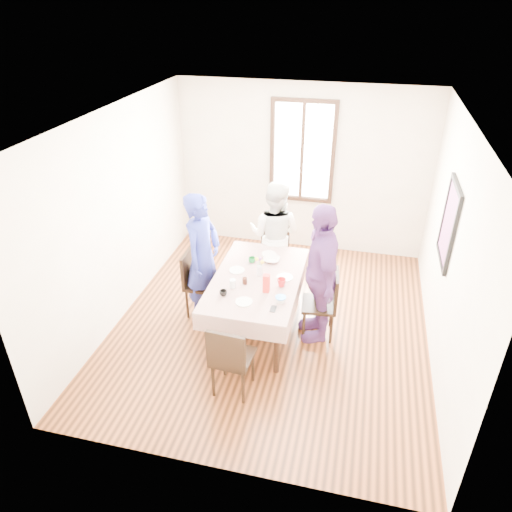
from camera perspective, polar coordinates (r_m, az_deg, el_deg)
name	(u,v)px	position (r m, az deg, el deg)	size (l,w,h in m)	color
ground	(271,323)	(6.35, 1.87, -8.05)	(4.50, 4.50, 0.00)	#321B0D
back_wall	(302,170)	(7.67, 5.54, 10.31)	(4.00, 4.00, 0.00)	beige
right_wall	(451,252)	(5.64, 22.43, 0.49)	(4.50, 4.50, 0.00)	beige
window_frame	(302,152)	(7.55, 5.62, 12.40)	(1.02, 0.06, 1.62)	black
window_pane	(303,152)	(7.56, 5.64, 12.42)	(0.90, 0.02, 1.50)	white
art_poster	(449,224)	(5.81, 22.30, 3.65)	(0.04, 0.76, 0.96)	red
dining_table	(257,303)	(6.06, 0.11, -5.72)	(0.94, 1.63, 0.75)	black
tablecloth	(257,278)	(5.85, 0.11, -2.68)	(1.06, 1.75, 0.01)	#4F0D06
chair_left	(202,284)	(6.33, -6.49, -3.35)	(0.42, 0.42, 0.91)	black
chair_right	(319,304)	(5.96, 7.60, -5.79)	(0.42, 0.42, 0.91)	black
chair_far	(274,255)	(6.94, 2.24, 0.07)	(0.42, 0.42, 0.91)	black
chair_near	(233,357)	(5.17, -2.82, -12.05)	(0.42, 0.42, 0.91)	black
person_left	(202,257)	(6.10, -6.52, -0.12)	(0.63, 0.42, 1.74)	navy
person_far	(275,235)	(6.76, 2.27, 2.53)	(0.78, 0.61, 1.60)	white
person_right	(320,273)	(5.71, 7.69, -2.09)	(1.06, 0.44, 1.81)	#5F3274
mug_black	(223,293)	(5.51, -3.97, -4.48)	(0.09, 0.09, 0.07)	black
mug_flag	(282,283)	(5.67, 3.10, -3.22)	(0.11, 0.11, 0.10)	red
mug_green	(252,260)	(6.14, -0.49, -0.49)	(0.09, 0.09, 0.07)	#0C7226
serving_bowl	(272,260)	(6.17, 1.90, -0.45)	(0.21, 0.21, 0.05)	white
juice_carton	(266,283)	(5.53, 1.26, -3.32)	(0.07, 0.07, 0.23)	red
butter_tub	(281,300)	(5.42, 2.99, -5.27)	(0.11, 0.11, 0.05)	white
jam_jar	(245,281)	(5.71, -1.36, -3.02)	(0.06, 0.06, 0.08)	black
drinking_glass	(233,284)	(5.64, -2.83, -3.36)	(0.08, 0.08, 0.11)	silver
smartphone	(273,309)	(5.31, 2.09, -6.39)	(0.06, 0.13, 0.01)	black
flower_vase	(260,270)	(5.86, 0.43, -1.76)	(0.07, 0.07, 0.13)	silver
plate_left	(237,270)	(5.99, -2.33, -1.71)	(0.20, 0.20, 0.01)	white
plate_right	(284,277)	(5.85, 3.46, -2.58)	(0.20, 0.20, 0.01)	white
plate_far	(269,254)	(6.34, 1.59, 0.24)	(0.20, 0.20, 0.01)	white
plate_near	(244,302)	(5.41, -1.48, -5.55)	(0.20, 0.20, 0.01)	white
butter_lid	(281,297)	(5.40, 3.00, -4.99)	(0.12, 0.12, 0.01)	blue
flower_bunch	(260,262)	(5.80, 0.43, -0.79)	(0.09, 0.09, 0.10)	yellow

